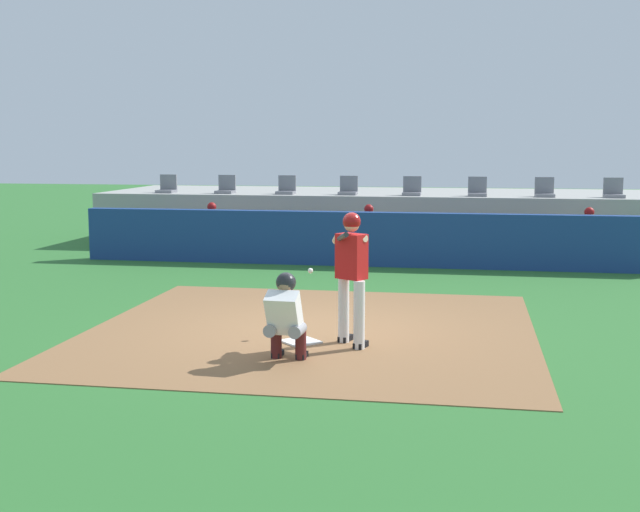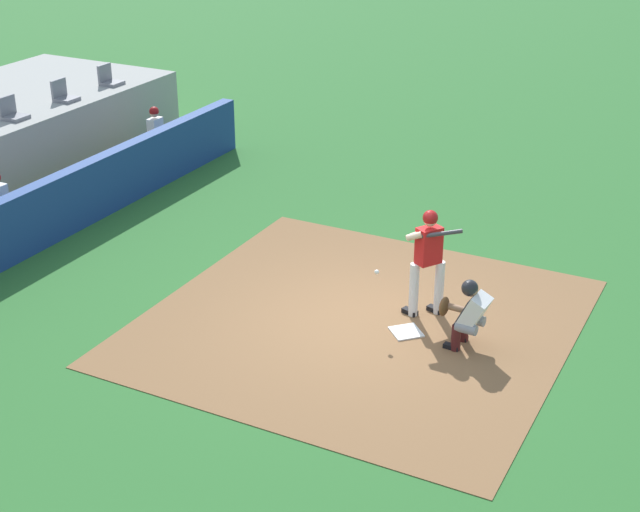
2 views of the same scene
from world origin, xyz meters
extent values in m
plane|color=#2D6B2D|center=(0.00, 0.00, 0.00)|extent=(80.00, 80.00, 0.00)
cube|color=olive|center=(0.00, 0.00, 0.01)|extent=(6.40, 6.40, 0.01)
cube|color=white|center=(0.00, -0.80, 0.02)|extent=(0.62, 0.62, 0.02)
cylinder|color=silver|center=(0.57, -0.68, 0.46)|extent=(0.15, 0.15, 0.92)
cylinder|color=silver|center=(0.83, -1.01, 0.46)|extent=(0.15, 0.15, 0.92)
cube|color=red|center=(0.70, -0.84, 1.22)|extent=(0.45, 0.40, 0.60)
sphere|color=beige|center=(0.70, -0.84, 1.65)|extent=(0.21, 0.21, 0.21)
sphere|color=maroon|center=(0.70, -0.84, 1.68)|extent=(0.24, 0.24, 0.24)
cylinder|color=beige|center=(0.48, -0.68, 1.43)|extent=(0.17, 0.27, 0.17)
cylinder|color=beige|center=(0.67, -0.74, 1.43)|extent=(0.52, 0.41, 0.18)
cylinder|color=#333338|center=(0.57, -0.97, 1.48)|extent=(0.32, 0.82, 0.24)
cube|color=black|center=(0.59, -0.62, 0.04)|extent=(0.19, 0.28, 0.09)
cube|color=black|center=(0.84, -0.95, 0.04)|extent=(0.19, 0.28, 0.09)
cylinder|color=gray|center=(-0.15, -1.80, 0.42)|extent=(0.18, 0.33, 0.16)
cylinder|color=#4C1919|center=(-0.14, -1.65, 0.21)|extent=(0.14, 0.14, 0.42)
cube|color=black|center=(-0.14, -1.59, 0.04)|extent=(0.12, 0.25, 0.08)
cylinder|color=gray|center=(0.17, -1.82, 0.42)|extent=(0.18, 0.33, 0.16)
cylinder|color=#4C1919|center=(0.18, -1.67, 0.21)|extent=(0.14, 0.14, 0.42)
cube|color=black|center=(0.18, -1.61, 0.04)|extent=(0.12, 0.25, 0.08)
cube|color=white|center=(0.01, -1.86, 0.64)|extent=(0.42, 0.46, 0.57)
cube|color=#2D2D33|center=(0.01, -1.74, 0.64)|extent=(0.39, 0.27, 0.45)
sphere|color=#996B4C|center=(0.01, -1.78, 0.98)|extent=(0.21, 0.21, 0.21)
sphere|color=#232328|center=(0.01, -1.76, 1.00)|extent=(0.25, 0.25, 0.25)
cylinder|color=#996B4C|center=(-0.02, -1.63, 0.64)|extent=(0.12, 0.45, 0.10)
ellipsoid|color=brown|center=(-0.05, -1.40, 0.64)|extent=(0.29, 0.14, 0.30)
sphere|color=white|center=(0.03, -0.26, 0.92)|extent=(0.07, 0.07, 0.07)
cube|color=navy|center=(0.00, 6.50, 0.60)|extent=(13.00, 0.30, 1.20)
cube|color=olive|center=(0.00, 7.50, 0.23)|extent=(11.80, 0.44, 0.45)
cylinder|color=#939399|center=(-0.18, 7.25, 0.49)|extent=(0.15, 0.40, 0.15)
cylinder|color=#939399|center=(-0.18, 7.05, 0.23)|extent=(0.13, 0.13, 0.45)
cube|color=maroon|center=(-0.18, 7.00, 0.04)|extent=(0.11, 0.24, 0.08)
cylinder|color=#939399|center=(0.08, 7.25, 0.49)|extent=(0.15, 0.40, 0.15)
cylinder|color=#939399|center=(0.08, 7.05, 0.23)|extent=(0.13, 0.13, 0.45)
cube|color=maroon|center=(0.08, 7.00, 0.04)|extent=(0.11, 0.24, 0.08)
cylinder|color=brown|center=(0.15, 7.33, 0.65)|extent=(0.09, 0.41, 0.22)
cylinder|color=#939399|center=(4.74, 7.25, 0.49)|extent=(0.15, 0.40, 0.15)
cylinder|color=#939399|center=(4.74, 7.05, 0.23)|extent=(0.13, 0.13, 0.45)
cube|color=maroon|center=(4.74, 7.00, 0.04)|extent=(0.11, 0.24, 0.08)
cylinder|color=#939399|center=(5.00, 7.25, 0.49)|extent=(0.15, 0.40, 0.15)
cylinder|color=#939399|center=(5.00, 7.05, 0.23)|extent=(0.13, 0.13, 0.45)
cube|color=maroon|center=(5.00, 7.00, 0.04)|extent=(0.11, 0.24, 0.08)
cube|color=white|center=(4.87, 7.47, 0.76)|extent=(0.36, 0.22, 0.54)
sphere|color=tan|center=(4.87, 7.47, 1.15)|extent=(0.20, 0.20, 0.20)
sphere|color=maroon|center=(4.87, 7.47, 1.19)|extent=(0.22, 0.22, 0.22)
cylinder|color=tan|center=(4.67, 7.33, 0.65)|extent=(0.09, 0.41, 0.22)
cylinder|color=tan|center=(5.07, 7.33, 0.65)|extent=(0.09, 0.41, 0.22)
cube|color=slate|center=(2.44, 9.30, 1.44)|extent=(0.46, 0.46, 0.08)
cube|color=slate|center=(2.44, 9.50, 1.68)|extent=(0.46, 0.06, 0.40)
cube|color=slate|center=(4.06, 9.30, 1.44)|extent=(0.46, 0.46, 0.08)
cube|color=slate|center=(4.06, 9.50, 1.68)|extent=(0.46, 0.06, 0.40)
cube|color=slate|center=(5.69, 9.30, 1.44)|extent=(0.46, 0.46, 0.08)
cube|color=slate|center=(5.69, 9.50, 1.68)|extent=(0.46, 0.06, 0.40)
camera|label=1|loc=(2.19, -11.57, 2.70)|focal=46.33mm
camera|label=2|loc=(-11.80, -5.37, 7.17)|focal=52.38mm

